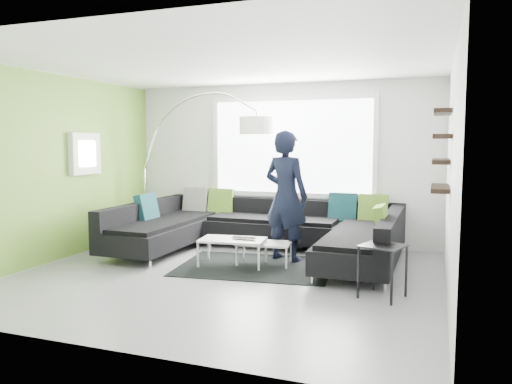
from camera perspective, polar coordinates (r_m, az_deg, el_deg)
ground at (r=6.74m, az=-3.51°, el=-9.64°), size 5.50×5.50×0.00m
room_shell at (r=6.67m, az=-2.60°, el=5.93°), size 5.54×5.04×2.82m
sectional_sofa at (r=7.76m, az=0.12°, el=-4.52°), size 4.28×2.67×0.92m
rug at (r=7.23m, az=-0.11°, el=-8.52°), size 2.32×1.80×0.01m
coffee_table at (r=7.30m, az=-0.88°, el=-6.84°), size 1.28×0.84×0.39m
arc_lamp at (r=9.11m, az=-12.62°, el=2.60°), size 2.46×0.83×2.62m
side_table at (r=5.97m, az=14.25°, el=-8.79°), size 0.57×0.57×0.62m
person at (r=7.48m, az=3.44°, el=-0.47°), size 0.96×0.84×1.96m
laptop at (r=7.15m, az=-1.54°, el=-5.38°), size 0.37×0.24×0.03m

